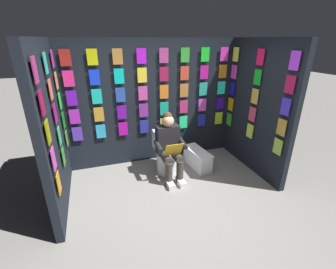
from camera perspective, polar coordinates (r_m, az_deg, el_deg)
The scene contains 7 objects.
ground_plane at distance 3.58m, azimuth 4.70°, elevation -18.62°, with size 30.00×30.00×0.00m, color gray.
display_wall_back at distance 4.58m, azimuth -3.73°, elevation 7.74°, with size 3.39×0.14×2.37m.
display_wall_left at distance 4.52m, azimuth 20.92°, elevation 6.08°, with size 0.14×1.78×2.37m.
display_wall_right at distance 3.60m, azimuth -26.56°, elevation 1.16°, with size 0.14×1.78×2.37m.
toilet at distance 4.40m, azimuth -0.57°, elevation -4.92°, with size 0.41×0.55×0.77m.
person_reading at distance 4.08m, azimuth 0.38°, elevation -2.90°, with size 0.52×0.68×1.19m.
comic_longbox_near at distance 4.61m, azimuth 7.21°, elevation -5.84°, with size 0.35×0.72×0.36m.
Camera 1 is at (1.11, 2.47, 2.35)m, focal length 24.93 mm.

